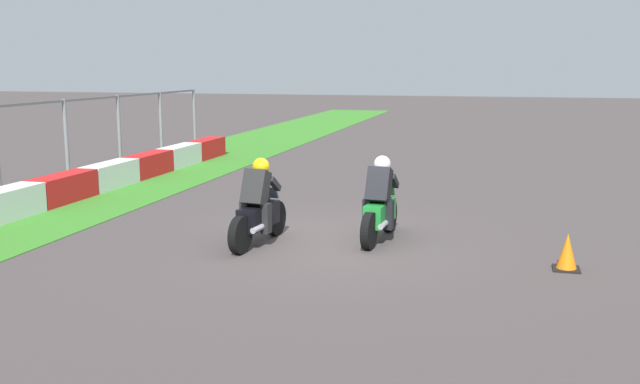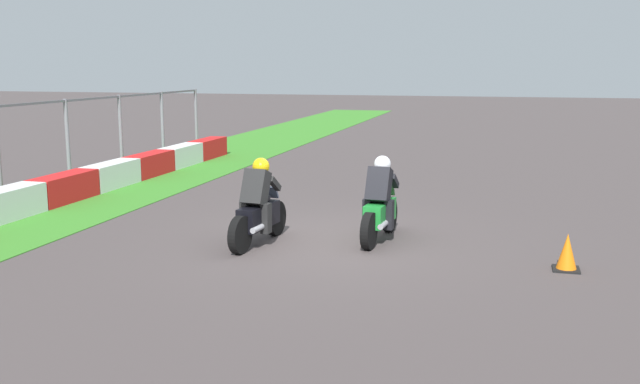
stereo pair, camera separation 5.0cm
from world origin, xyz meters
name	(u,v)px [view 1 (the left image)]	position (x,y,z in m)	size (l,w,h in m)	color
ground_plane	(328,242)	(0.00, 0.00, 0.00)	(120.00, 120.00, 0.00)	#49403F
grass_verge	(5,220)	(0.00, 6.71, 0.01)	(72.00, 4.03, 0.02)	#3B8628
track_barrier	(3,205)	(0.00, 6.73, 0.32)	(21.96, 0.60, 0.64)	red
rider_lane_a	(380,206)	(0.36, -0.87, 0.62)	(2.04, 0.56, 1.51)	black
rider_lane_b	(259,209)	(-0.46, 1.12, 0.62)	(2.04, 0.57, 1.51)	black
traffic_cone	(567,253)	(-0.76, -3.97, 0.26)	(0.40, 0.40, 0.57)	black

